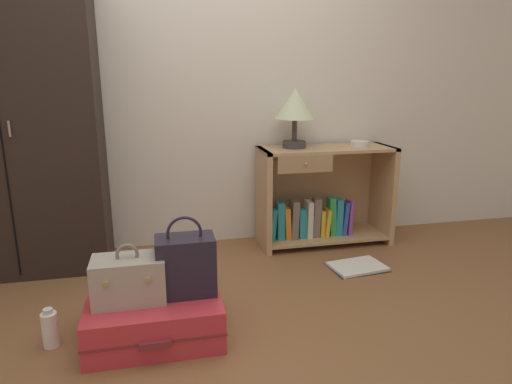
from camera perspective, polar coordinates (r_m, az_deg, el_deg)
ground_plane at (r=2.24m, az=-3.29°, el=-19.17°), size 9.00×9.00×0.00m
back_wall at (r=3.36m, az=-8.02°, el=15.34°), size 6.40×0.10×2.60m
wardrobe at (r=3.18m, az=-28.56°, el=7.50°), size 1.04×0.47×1.90m
bookshelf at (r=3.43m, az=8.16°, el=-0.79°), size 0.99×0.39×0.74m
table_lamp at (r=3.27m, az=4.97°, el=10.73°), size 0.29×0.29×0.43m
bowl at (r=3.44m, az=13.05°, el=6.00°), size 0.13×0.13×0.04m
suitcase_large at (r=2.34m, az=-12.69°, el=-14.95°), size 0.64×0.53×0.21m
train_case at (r=2.22m, az=-15.82°, el=-10.60°), size 0.33×0.21×0.29m
handbag at (r=2.22m, az=-8.91°, el=-9.09°), size 0.28×0.17×0.39m
bottle at (r=2.41m, az=-24.66°, el=-15.50°), size 0.07×0.07×0.19m
open_book_on_floor at (r=3.11m, az=12.74°, el=-9.24°), size 0.39×0.29×0.02m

